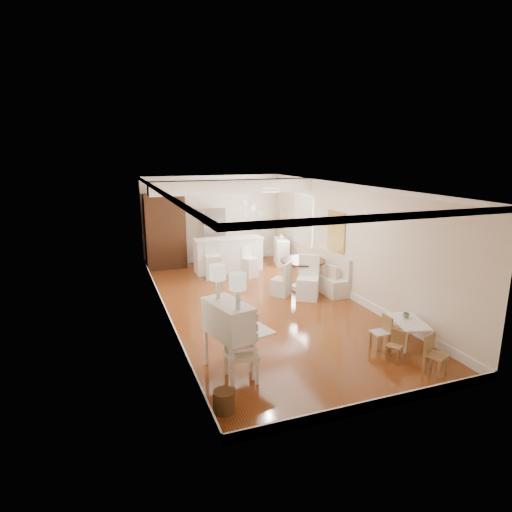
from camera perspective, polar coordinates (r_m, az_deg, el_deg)
room at (r=9.99m, az=0.38°, el=4.77°), size 9.00×9.04×2.82m
secretary_bureau at (r=7.08m, az=-3.70°, el=-10.84°), size 1.16×1.18×1.22m
gustavian_armchair at (r=6.92m, az=-1.95°, el=-12.80°), size 0.57×0.57×0.91m
wicker_basket at (r=6.33m, az=-4.30°, el=-18.73°), size 0.33×0.33×0.31m
kids_table at (r=8.70m, az=19.58°, el=-9.55°), size 0.75×1.01×0.45m
kids_chair_a at (r=7.99m, az=18.02°, el=-11.27°), size 0.34×0.34×0.52m
kids_chair_b at (r=8.31m, az=16.26°, el=-9.71°), size 0.31×0.31×0.63m
kids_chair_c at (r=7.74m, az=22.91°, el=-12.01°), size 0.41×0.41×0.65m
banquette at (r=11.28m, az=9.38°, el=-2.12°), size 0.52×1.60×0.98m
dining_table at (r=11.29m, az=6.22°, el=-2.48°), size 1.32×1.32×0.80m
slip_chair_near at (r=10.54m, az=6.92°, el=-2.93°), size 0.71×0.72×1.07m
slip_chair_far at (r=10.77m, az=3.36°, el=-3.07°), size 0.59×0.59×0.86m
breakfast_counter at (r=12.89m, az=-3.70°, el=0.16°), size 2.05×0.65×1.03m
bar_stool_left at (r=12.19m, az=-5.76°, el=-0.54°), size 0.50×0.50×1.09m
bar_stool_right at (r=12.31m, az=-0.86°, el=-0.79°), size 0.47×0.47×0.90m
pantry_cabinet at (r=13.44m, az=-12.04°, el=3.22°), size 1.20×0.60×2.30m
fridge at (r=13.84m, az=-4.17°, el=2.75°), size 0.75×0.65×1.80m
sideboard at (r=13.72m, az=3.41°, el=0.58°), size 0.59×0.94×0.83m
pencil_cup at (r=8.73m, az=19.37°, el=-7.50°), size 0.16×0.16×0.10m
branch_vase at (r=13.59m, az=3.38°, el=2.61°), size 0.19×0.19×0.17m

